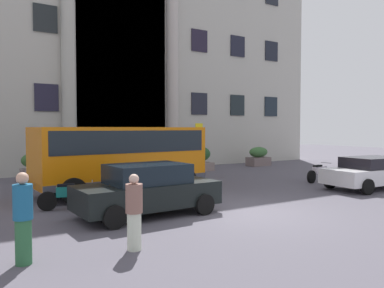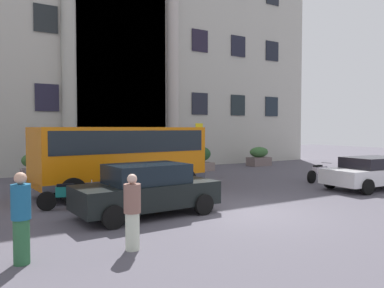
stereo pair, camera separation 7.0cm
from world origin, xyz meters
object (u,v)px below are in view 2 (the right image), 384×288
(parked_sedan_far, at_px, (373,172))
(scooter_by_planter, at_px, (319,172))
(motorcycle_far_end, at_px, (159,187))
(hedge_planter_entrance_right, at_px, (118,162))
(hedge_planter_far_west, at_px, (37,167))
(orange_minibus, at_px, (122,153))
(bus_stop_sign, at_px, (199,145))
(hedge_planter_east, at_px, (196,159))
(parked_compact_extra, at_px, (147,189))
(motorcycle_near_kerb, at_px, (70,195))
(pedestrian_woman_dark_dress, at_px, (21,218))
(pedestrian_woman_with_bag, at_px, (132,212))
(hedge_planter_west, at_px, (259,157))

(parked_sedan_far, xyz_separation_m, scooter_by_planter, (-0.30, 2.58, -0.25))
(parked_sedan_far, bearing_deg, motorcycle_far_end, 168.29)
(hedge_planter_entrance_right, height_order, hedge_planter_far_west, hedge_planter_entrance_right)
(orange_minibus, bearing_deg, bus_stop_sign, 18.66)
(orange_minibus, height_order, hedge_planter_east, orange_minibus)
(hedge_planter_entrance_right, bearing_deg, hedge_planter_east, 1.44)
(parked_compact_extra, bearing_deg, scooter_by_planter, 8.85)
(hedge_planter_far_west, height_order, motorcycle_near_kerb, hedge_planter_far_west)
(pedestrian_woman_dark_dress, height_order, pedestrian_woman_with_bag, pedestrian_woman_dark_dress)
(hedge_planter_west, relative_size, scooter_by_planter, 0.76)
(orange_minibus, distance_m, parked_compact_extra, 4.28)
(hedge_planter_west, relative_size, pedestrian_woman_dark_dress, 0.88)
(parked_sedan_far, distance_m, pedestrian_woman_dark_dress, 14.18)
(hedge_planter_east, distance_m, pedestrian_woman_with_bag, 14.82)
(scooter_by_planter, relative_size, pedestrian_woman_with_bag, 1.25)
(parked_compact_extra, bearing_deg, hedge_planter_east, 47.80)
(parked_compact_extra, xyz_separation_m, motorcycle_far_end, (1.41, 2.03, -0.32))
(orange_minibus, relative_size, hedge_planter_east, 3.23)
(hedge_planter_east, bearing_deg, hedge_planter_west, 5.60)
(hedge_planter_east, height_order, pedestrian_woman_dark_dress, pedestrian_woman_dark_dress)
(hedge_planter_east, xyz_separation_m, parked_compact_extra, (-7.42, -8.98, 0.03))
(orange_minibus, height_order, parked_sedan_far, orange_minibus)
(hedge_planter_far_west, xyz_separation_m, parked_compact_extra, (1.48, -9.40, 0.08))
(hedge_planter_entrance_right, xyz_separation_m, scooter_by_planter, (7.54, -6.82, -0.33))
(motorcycle_far_end, bearing_deg, bus_stop_sign, 57.66)
(scooter_by_planter, bearing_deg, parked_compact_extra, -177.89)
(orange_minibus, bearing_deg, motorcycle_near_kerb, -144.32)
(parked_compact_extra, bearing_deg, pedestrian_woman_with_bag, -122.96)
(hedge_planter_entrance_right, relative_size, hedge_planter_far_west, 1.11)
(orange_minibus, distance_m, bus_stop_sign, 5.42)
(parked_compact_extra, relative_size, motorcycle_near_kerb, 2.11)
(orange_minibus, distance_m, hedge_planter_far_west, 5.82)
(hedge_planter_far_west, height_order, hedge_planter_east, hedge_planter_east)
(hedge_planter_west, xyz_separation_m, motorcycle_near_kerb, (-14.57, -7.51, -0.16))
(parked_compact_extra, relative_size, scooter_by_planter, 2.11)
(orange_minibus, relative_size, bus_stop_sign, 2.41)
(orange_minibus, xyz_separation_m, hedge_planter_entrance_right, (1.65, 4.73, -0.79))
(motorcycle_near_kerb, bearing_deg, bus_stop_sign, 45.77)
(hedge_planter_entrance_right, relative_size, motorcycle_far_end, 0.87)
(hedge_planter_east, distance_m, pedestrian_woman_dark_dress, 15.97)
(parked_sedan_far, bearing_deg, parked_compact_extra, -178.62)
(parked_compact_extra, bearing_deg, motorcycle_near_kerb, 128.15)
(pedestrian_woman_with_bag, bearing_deg, hedge_planter_west, 111.57)
(bus_stop_sign, bearing_deg, pedestrian_woman_with_bag, -129.65)
(hedge_planter_east, relative_size, pedestrian_woman_dark_dress, 1.20)
(hedge_planter_far_west, height_order, hedge_planter_west, hedge_planter_far_west)
(hedge_planter_entrance_right, bearing_deg, orange_minibus, -109.19)
(scooter_by_planter, height_order, pedestrian_woman_dark_dress, pedestrian_woman_dark_dress)
(pedestrian_woman_with_bag, bearing_deg, hedge_planter_east, 123.67)
(orange_minibus, height_order, hedge_planter_west, orange_minibus)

